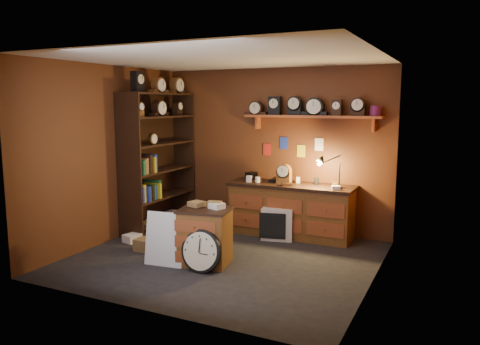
% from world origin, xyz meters
% --- Properties ---
extents(floor, '(4.00, 4.00, 0.00)m').
position_xyz_m(floor, '(0.00, 0.00, 0.00)').
color(floor, black).
rests_on(floor, ground).
extents(room_shell, '(4.02, 3.62, 2.71)m').
position_xyz_m(room_shell, '(0.04, 0.11, 1.72)').
color(room_shell, '#5B2E15').
rests_on(room_shell, ground).
extents(shelving_unit, '(0.47, 1.60, 2.58)m').
position_xyz_m(shelving_unit, '(-1.79, 0.98, 1.25)').
color(shelving_unit, black).
rests_on(shelving_unit, ground).
extents(workbench, '(2.02, 0.66, 1.36)m').
position_xyz_m(workbench, '(0.44, 1.47, 0.47)').
color(workbench, brown).
rests_on(workbench, ground).
extents(low_cabinet, '(0.75, 0.67, 0.84)m').
position_xyz_m(low_cabinet, '(-0.13, -0.29, 0.41)').
color(low_cabinet, brown).
rests_on(low_cabinet, ground).
extents(big_round_clock, '(0.55, 0.18, 0.55)m').
position_xyz_m(big_round_clock, '(-0.03, -0.57, 0.27)').
color(big_round_clock, black).
rests_on(big_round_clock, ground).
extents(white_panel, '(0.56, 0.21, 0.72)m').
position_xyz_m(white_panel, '(-0.60, -0.56, 0.00)').
color(white_panel, silver).
rests_on(white_panel, ground).
extents(mini_fridge, '(0.58, 0.60, 0.50)m').
position_xyz_m(mini_fridge, '(0.31, 1.27, 0.25)').
color(mini_fridge, silver).
rests_on(mini_fridge, ground).
extents(floor_box_a, '(0.29, 0.25, 0.18)m').
position_xyz_m(floor_box_a, '(-1.20, -0.18, 0.09)').
color(floor_box_a, olive).
rests_on(floor_box_a, ground).
extents(floor_box_b, '(0.25, 0.28, 0.12)m').
position_xyz_m(floor_box_b, '(-1.65, 0.08, 0.06)').
color(floor_box_b, white).
rests_on(floor_box_b, ground).
extents(floor_box_c, '(0.29, 0.26, 0.18)m').
position_xyz_m(floor_box_c, '(-0.23, 0.14, 0.09)').
color(floor_box_c, olive).
rests_on(floor_box_c, ground).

